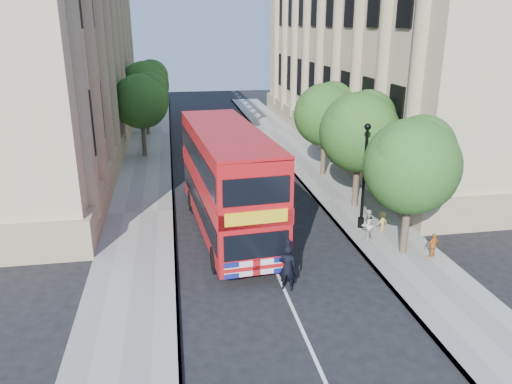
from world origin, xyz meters
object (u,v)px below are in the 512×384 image
lamp_post (364,181)px  police_constable (287,268)px  woman_pedestrian (367,225)px  box_van (207,178)px  double_decker_bus (228,179)px

lamp_post → police_constable: bearing=-133.9°
woman_pedestrian → box_van: bearing=-75.8°
police_constable → double_decker_bus: bearing=-52.5°
police_constable → box_van: bearing=-55.8°
box_van → woman_pedestrian: box_van is taller
double_decker_bus → police_constable: (1.57, -5.70, -1.85)m
police_constable → woman_pedestrian: size_ratio=1.23×
double_decker_bus → woman_pedestrian: size_ratio=7.41×
box_van → police_constable: 10.59m
box_van → police_constable: bearing=-79.9°
box_van → woman_pedestrian: bearing=-46.7°
lamp_post → woman_pedestrian: bearing=-101.7°
lamp_post → woman_pedestrian: size_ratio=3.47×
police_constable → woman_pedestrian: 5.82m
double_decker_bus → box_van: bearing=93.3°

